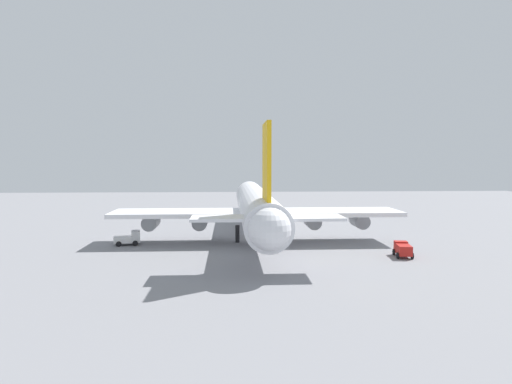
{
  "coord_description": "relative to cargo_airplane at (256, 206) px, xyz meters",
  "views": [
    {
      "loc": [
        -78.16,
        4.53,
        13.68
      ],
      "look_at": [
        0.0,
        0.0,
        8.18
      ],
      "focal_mm": 32.3,
      "sensor_mm": 36.0,
      "label": 1
    }
  ],
  "objects": [
    {
      "name": "ground_plane",
      "position": [
        0.24,
        0.0,
        -5.72
      ],
      "size": [
        234.74,
        234.74,
        0.0
      ],
      "primitive_type": "plane",
      "color": "gray"
    },
    {
      "name": "cargo_airplane",
      "position": [
        0.0,
        0.0,
        0.0
      ],
      "size": [
        58.68,
        47.3,
        18.18
      ],
      "color": "silver",
      "rests_on": "ground_plane"
    },
    {
      "name": "cargo_loader",
      "position": [
        -15.15,
        -19.86,
        -4.63
      ],
      "size": [
        4.22,
        2.7,
        2.0
      ],
      "color": "#B21E19",
      "rests_on": "ground_plane"
    },
    {
      "name": "safety_cone_nose",
      "position": [
        26.65,
        -2.43,
        -5.41
      ],
      "size": [
        0.44,
        0.44,
        0.63
      ],
      "primitive_type": "cone",
      "color": "orange",
      "rests_on": "ground_plane"
    },
    {
      "name": "baggage_tug",
      "position": [
        27.17,
        -2.62,
        -4.64
      ],
      "size": [
        5.13,
        2.98,
        2.33
      ],
      "color": "silver",
      "rests_on": "ground_plane"
    },
    {
      "name": "catering_truck",
      "position": [
        -3.63,
        20.72,
        -4.66
      ],
      "size": [
        3.38,
        4.45,
        2.25
      ],
      "color": "silver",
      "rests_on": "ground_plane"
    }
  ]
}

